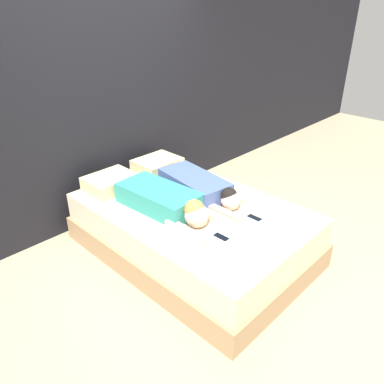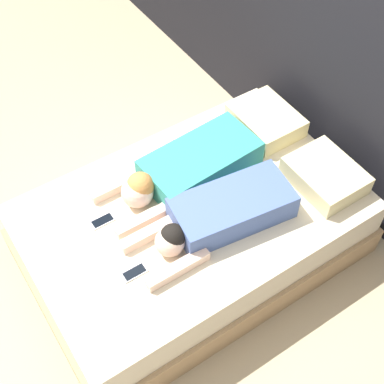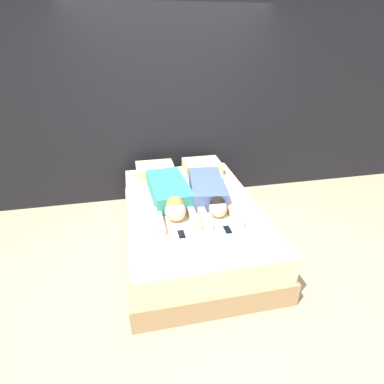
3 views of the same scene
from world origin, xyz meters
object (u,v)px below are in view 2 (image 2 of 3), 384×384
(pillow_head_left, at_px, (266,120))
(pillow_head_right, at_px, (325,176))
(cell_phone_left, at_px, (103,221))
(cell_phone_right, at_px, (135,273))
(bed, at_px, (192,230))
(person_left, at_px, (186,169))
(person_right, at_px, (219,215))

(pillow_head_left, distance_m, pillow_head_right, 0.63)
(cell_phone_left, height_order, cell_phone_right, same)
(bed, distance_m, pillow_head_left, 0.97)
(person_left, bearing_deg, pillow_head_right, 54.40)
(cell_phone_left, bearing_deg, pillow_head_right, 69.16)
(bed, xyz_separation_m, cell_phone_left, (-0.21, -0.54, 0.27))
(cell_phone_right, bearing_deg, bed, 112.14)
(pillow_head_right, height_order, person_right, person_right)
(person_right, bearing_deg, cell_phone_left, -124.72)
(pillow_head_right, height_order, cell_phone_left, pillow_head_right)
(cell_phone_left, bearing_deg, person_left, 90.90)
(bed, xyz_separation_m, pillow_head_right, (0.32, 0.85, 0.33))
(bed, distance_m, pillow_head_right, 0.97)
(bed, height_order, cell_phone_left, cell_phone_left)
(bed, distance_m, cell_phone_right, 0.66)
(pillow_head_right, xyz_separation_m, person_right, (-0.11, -0.78, 0.02))
(bed, bearing_deg, person_right, 17.81)
(pillow_head_left, xyz_separation_m, pillow_head_right, (0.63, 0.00, 0.00))
(cell_phone_right, bearing_deg, person_right, 91.80)
(person_left, xyz_separation_m, cell_phone_right, (0.45, -0.65, -0.09))
(person_right, bearing_deg, person_left, 175.93)
(person_left, relative_size, cell_phone_right, 7.33)
(person_right, bearing_deg, pillow_head_left, 123.69)
(cell_phone_right, bearing_deg, person_left, 124.55)
(person_left, bearing_deg, bed, -23.47)
(pillow_head_left, xyz_separation_m, cell_phone_left, (0.10, -1.39, -0.07))
(pillow_head_left, bearing_deg, person_left, -82.99)
(person_left, distance_m, cell_phone_right, 0.80)
(person_right, distance_m, cell_phone_right, 0.63)
(bed, height_order, pillow_head_left, pillow_head_left)
(bed, xyz_separation_m, person_right, (0.21, 0.07, 0.35))
(person_right, bearing_deg, bed, -162.19)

